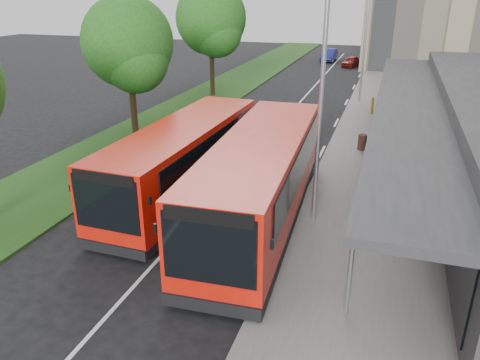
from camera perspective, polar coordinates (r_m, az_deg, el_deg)
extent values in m
plane|color=black|center=(16.63, -6.81, -6.13)|extent=(120.00, 120.00, 0.00)
cube|color=slate|center=(34.11, 17.06, 8.16)|extent=(5.00, 80.00, 0.15)
cube|color=#1C4014|center=(36.62, -3.92, 9.98)|extent=(5.00, 80.00, 0.10)
cube|color=silver|center=(29.96, 5.12, 7.04)|extent=(0.12, 70.00, 0.01)
cube|color=silver|center=(14.03, 2.35, -11.86)|extent=(0.12, 2.00, 0.01)
cube|color=silver|center=(19.16, 7.23, -2.11)|extent=(0.12, 2.00, 0.01)
cube|color=silver|center=(24.69, 9.95, 3.41)|extent=(0.12, 2.00, 0.01)
cube|color=silver|center=(30.39, 11.67, 6.89)|extent=(0.12, 2.00, 0.01)
cube|color=silver|center=(36.20, 12.86, 9.25)|extent=(0.12, 2.00, 0.01)
cube|color=silver|center=(42.05, 13.73, 10.96)|extent=(0.12, 2.00, 0.01)
cube|color=silver|center=(47.95, 14.39, 12.25)|extent=(0.12, 2.00, 0.01)
cube|color=silver|center=(53.86, 14.91, 13.25)|extent=(0.12, 2.00, 0.01)
cube|color=silver|center=(59.80, 15.33, 14.06)|extent=(0.12, 2.00, 0.01)
cube|color=black|center=(22.22, 22.75, 4.15)|extent=(0.06, 24.00, 2.20)
cube|color=#28282A|center=(21.71, 20.04, 8.83)|extent=(2.80, 26.00, 0.25)
cylinder|color=#93969B|center=(11.97, 13.38, -9.77)|extent=(0.12, 0.12, 3.30)
cylinder|color=#93969B|center=(32.80, 17.13, 10.45)|extent=(0.12, 0.12, 3.30)
cylinder|color=#382316|center=(26.58, -12.87, 8.74)|extent=(0.36, 0.36, 3.74)
sphere|color=#1A5316|center=(26.02, -13.53, 16.03)|extent=(4.77, 4.77, 4.77)
sphere|color=#1A5316|center=(25.48, -12.63, 14.05)|extent=(3.40, 3.40, 3.40)
sphere|color=#1A5316|center=(26.77, -13.80, 14.88)|extent=(3.74, 3.74, 3.74)
cylinder|color=#382316|center=(37.16, -3.42, 13.33)|extent=(0.36, 0.36, 4.12)
sphere|color=#1A5316|center=(36.76, -3.56, 19.10)|extent=(5.24, 5.24, 5.24)
sphere|color=#1A5316|center=(36.24, -2.84, 17.58)|extent=(3.75, 3.75, 3.75)
sphere|color=#1A5316|center=(37.45, -4.00, 18.14)|extent=(4.12, 4.12, 4.12)
cylinder|color=#93969B|center=(15.79, 9.77, 8.35)|extent=(0.16, 0.16, 8.00)
cylinder|color=#93969B|center=(35.46, 14.94, 15.62)|extent=(0.16, 0.16, 8.00)
cube|color=red|center=(16.32, 2.50, 0.34)|extent=(3.20, 11.25, 2.81)
cube|color=black|center=(16.88, 2.42, -3.98)|extent=(3.22, 11.27, 0.32)
cube|color=black|center=(11.35, -3.81, -8.56)|extent=(2.39, 0.17, 1.86)
cube|color=black|center=(21.38, 5.86, 6.90)|extent=(2.33, 0.16, 1.38)
cube|color=black|center=(16.74, -1.73, 2.78)|extent=(0.52, 9.53, 1.27)
cube|color=black|center=(16.21, 7.42, 1.93)|extent=(0.52, 9.53, 1.27)
cube|color=black|center=(12.27, -3.62, -15.18)|extent=(2.65, 0.21, 0.37)
cube|color=black|center=(10.91, -3.94, -4.52)|extent=(2.23, 0.15, 0.37)
cube|color=black|center=(11.92, -10.29, -5.83)|extent=(0.08, 0.08, 0.27)
cube|color=black|center=(11.08, 3.91, -7.81)|extent=(0.08, 0.08, 0.27)
cylinder|color=black|center=(14.10, -5.38, -9.47)|extent=(0.36, 0.97, 0.95)
cylinder|color=black|center=(13.58, 3.64, -10.79)|extent=(0.36, 0.97, 0.95)
cylinder|color=black|center=(20.29, 1.63, 0.94)|extent=(0.36, 0.97, 0.95)
cylinder|color=black|center=(19.93, 7.86, 0.32)|extent=(0.36, 0.97, 0.95)
cube|color=red|center=(18.69, -6.87, 2.74)|extent=(2.81, 10.47, 2.62)
cube|color=black|center=(19.16, -6.70, -0.88)|extent=(2.83, 10.49, 0.30)
cube|color=black|center=(14.48, -16.06, -2.88)|extent=(2.23, 0.12, 1.73)
cube|color=black|center=(23.14, -1.17, 7.83)|extent=(2.18, 0.12, 1.29)
cube|color=black|center=(19.36, -9.90, 4.73)|extent=(0.34, 8.91, 1.19)
cube|color=black|center=(18.29, -2.98, 3.99)|extent=(0.34, 8.91, 1.19)
cube|color=black|center=(15.17, -15.46, -8.15)|extent=(2.48, 0.16, 0.35)
cube|color=black|center=(14.14, -16.44, 0.19)|extent=(2.08, 0.11, 0.35)
cube|color=black|center=(15.34, -19.93, -0.90)|extent=(0.08, 0.08, 0.25)
cube|color=black|center=(13.82, -10.94, -2.49)|extent=(0.08, 0.08, 0.25)
cylinder|color=black|center=(17.01, -14.86, -4.39)|extent=(0.33, 0.90, 0.89)
cylinder|color=black|center=(16.00, -8.65, -5.63)|extent=(0.33, 0.90, 0.89)
cylinder|color=black|center=(22.38, -5.32, 2.85)|extent=(0.33, 0.90, 0.89)
cylinder|color=black|center=(21.62, -0.31, 2.24)|extent=(0.33, 0.90, 0.89)
cylinder|color=#351D15|center=(24.91, 14.67, 4.49)|extent=(0.59, 0.59, 0.79)
cylinder|color=#FFB00D|center=(32.47, 15.82, 8.71)|extent=(0.18, 0.18, 1.06)
imported|color=#63130E|center=(53.25, 13.40, 13.90)|extent=(1.97, 3.47, 1.11)
imported|color=navy|center=(56.82, 10.80, 14.74)|extent=(1.55, 4.21, 1.38)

